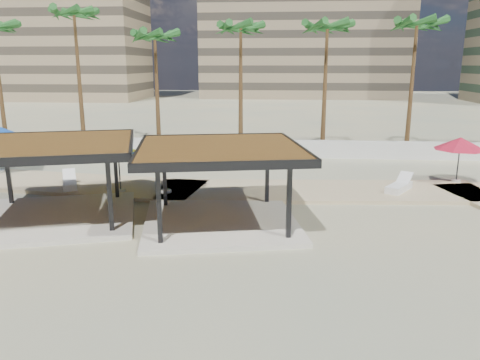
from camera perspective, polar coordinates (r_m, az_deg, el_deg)
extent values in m
plane|color=tan|center=(16.70, 4.89, -7.82)|extent=(200.00, 200.00, 0.00)
cube|color=#C6B284|center=(26.63, -21.82, -0.36)|extent=(16.40, 6.19, 0.24)
cube|color=#C6B284|center=(23.42, 9.85, -1.41)|extent=(16.24, 5.11, 0.24)
cube|color=silver|center=(32.00, 5.01, 3.84)|extent=(56.00, 0.30, 1.20)
cube|color=#937F60|center=(93.87, -22.82, 18.28)|extent=(34.00, 16.00, 30.00)
cube|color=#847259|center=(93.93, 7.82, 18.57)|extent=(38.00, 16.00, 28.00)
cube|color=beige|center=(18.70, -2.38, -5.07)|extent=(7.00, 7.00, 0.18)
cube|color=black|center=(16.10, -9.85, -3.04)|extent=(0.19, 0.19, 2.70)
cube|color=black|center=(20.44, -9.19, 0.62)|extent=(0.19, 0.19, 2.70)
cube|color=black|center=(16.45, 6.00, -2.54)|extent=(0.19, 0.19, 2.70)
cube|color=black|center=(20.72, 3.33, 0.95)|extent=(0.19, 0.19, 2.70)
cube|color=brown|center=(17.96, -2.48, 3.76)|extent=(7.22, 7.22, 0.25)
cube|color=black|center=(14.97, -1.62, 1.71)|extent=(6.10, 1.35, 0.31)
cube|color=black|center=(20.97, -3.09, 5.22)|extent=(6.10, 1.35, 0.31)
cube|color=black|center=(18.01, -12.25, 3.48)|extent=(1.35, 6.10, 0.31)
cube|color=black|center=(18.43, 7.07, 3.93)|extent=(1.35, 6.10, 0.31)
cube|color=beige|center=(20.58, -21.34, -4.24)|extent=(7.53, 7.53, 0.18)
cube|color=black|center=(22.88, -26.42, 0.81)|extent=(0.21, 0.21, 2.75)
cube|color=black|center=(17.71, -15.60, -1.70)|extent=(0.21, 0.21, 2.75)
cube|color=black|center=(22.15, -14.92, 1.42)|extent=(0.21, 0.21, 2.75)
cube|color=brown|center=(19.91, -22.09, 3.90)|extent=(7.75, 7.75, 0.26)
cube|color=black|center=(16.91, -23.85, 2.11)|extent=(6.08, 1.93, 0.31)
cube|color=black|center=(22.95, -20.78, 5.22)|extent=(6.08, 1.93, 0.31)
cube|color=black|center=(19.59, -13.09, 4.42)|extent=(1.93, 6.08, 0.31)
cylinder|color=beige|center=(23.41, -14.34, -1.21)|extent=(0.46, 0.46, 0.11)
cylinder|color=#262628|center=(23.17, -14.50, 1.31)|extent=(0.06, 0.06, 2.21)
cone|color=yellow|center=(22.99, -14.64, 3.62)|extent=(3.05, 3.05, 0.65)
cylinder|color=beige|center=(27.05, 24.84, -0.07)|extent=(0.46, 0.46, 0.11)
cylinder|color=#262628|center=(26.85, 25.07, 2.08)|extent=(0.06, 0.06, 2.18)
cone|color=red|center=(26.69, 25.27, 4.05)|extent=(3.09, 3.09, 0.64)
cylinder|color=beige|center=(22.78, -9.03, -1.34)|extent=(0.53, 0.53, 0.13)
cylinder|color=#262628|center=(22.50, -9.15, 1.63)|extent=(0.07, 0.07, 2.54)
cone|color=#154BB5|center=(22.29, -9.25, 4.36)|extent=(3.96, 3.96, 0.74)
cube|color=white|center=(24.95, -20.03, -0.52)|extent=(1.39, 1.97, 0.26)
cube|color=white|center=(24.91, -20.06, -0.17)|extent=(1.39, 1.97, 0.06)
cube|color=white|center=(25.57, -20.12, 0.69)|extent=(0.83, 0.85, 0.47)
cube|color=white|center=(24.05, 18.78, -0.93)|extent=(1.64, 1.98, 0.27)
cube|color=white|center=(24.01, 18.81, -0.55)|extent=(1.64, 1.98, 0.06)
cube|color=white|center=(24.65, 19.46, 0.32)|extent=(0.90, 0.91, 0.49)
cone|color=brown|center=(39.80, -27.23, 10.01)|extent=(0.36, 0.36, 9.01)
cone|color=brown|center=(37.35, -19.00, 11.33)|extent=(0.36, 0.36, 9.93)
ellipsoid|color=#215E23|center=(37.49, -19.59, 18.52)|extent=(3.00, 3.00, 1.80)
cone|color=brown|center=(34.84, -10.08, 10.36)|extent=(0.36, 0.36, 8.27)
ellipsoid|color=#215E23|center=(34.83, -10.36, 16.75)|extent=(3.00, 3.00, 1.80)
cone|color=brown|center=(34.58, 0.09, 11.02)|extent=(0.36, 0.36, 8.84)
ellipsoid|color=#215E23|center=(34.62, 0.09, 17.93)|extent=(3.00, 3.00, 1.80)
cone|color=brown|center=(34.10, 10.29, 10.75)|extent=(0.36, 0.36, 8.84)
ellipsoid|color=#215E23|center=(34.14, 10.61, 17.75)|extent=(3.00, 3.00, 1.80)
cone|color=brown|center=(35.34, 20.16, 10.38)|extent=(0.36, 0.36, 9.01)
ellipsoid|color=#215E23|center=(35.40, 20.76, 17.25)|extent=(3.00, 3.00, 1.80)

